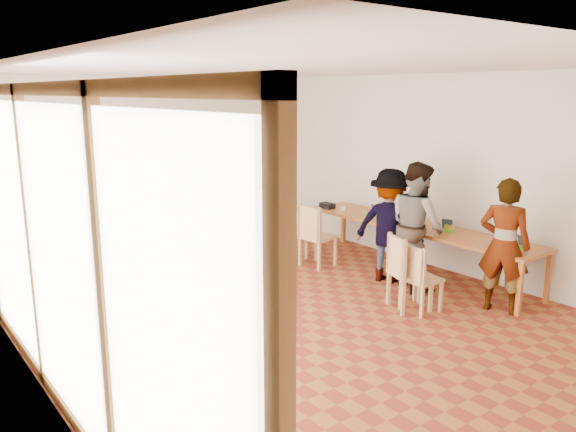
% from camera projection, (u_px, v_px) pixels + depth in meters
% --- Properties ---
extents(ground, '(8.00, 8.00, 0.00)m').
position_uv_depth(ground, '(288.00, 311.00, 7.15)').
color(ground, brown).
rests_on(ground, ground).
extents(wall_back, '(6.00, 0.10, 3.00)m').
position_uv_depth(wall_back, '(150.00, 163.00, 9.91)').
color(wall_back, beige).
rests_on(wall_back, ground).
extents(wall_right, '(0.10, 8.00, 3.00)m').
position_uv_depth(wall_right, '(443.00, 173.00, 8.61)').
color(wall_right, beige).
rests_on(wall_right, ground).
extents(window_wall, '(0.10, 8.00, 3.00)m').
position_uv_depth(window_wall, '(29.00, 231.00, 5.05)').
color(window_wall, white).
rests_on(window_wall, ground).
extents(ceiling, '(6.00, 8.00, 0.04)m').
position_uv_depth(ceiling, '(288.00, 66.00, 6.49)').
color(ceiling, white).
rests_on(ceiling, wall_back).
extents(communal_table, '(0.80, 4.00, 0.75)m').
position_uv_depth(communal_table, '(415.00, 228.00, 8.54)').
color(communal_table, '#B05B27').
rests_on(communal_table, ground).
extents(side_table, '(0.90, 0.90, 0.75)m').
position_uv_depth(side_table, '(169.00, 247.00, 7.58)').
color(side_table, '#B05B27').
rests_on(side_table, ground).
extents(chair_near, '(0.58, 0.58, 0.52)m').
position_uv_depth(chair_near, '(403.00, 265.00, 7.07)').
color(chair_near, tan).
rests_on(chair_near, ground).
extents(chair_mid, '(0.43, 0.43, 0.47)m').
position_uv_depth(chair_mid, '(417.00, 271.00, 6.98)').
color(chair_mid, tan).
rests_on(chair_mid, ground).
extents(chair_far, '(0.59, 0.59, 0.52)m').
position_uv_depth(chair_far, '(287.00, 226.00, 9.10)').
color(chair_far, tan).
rests_on(chair_far, ground).
extents(chair_empty, '(0.53, 0.53, 0.53)m').
position_uv_depth(chair_empty, '(314.00, 230.00, 8.79)').
color(chair_empty, tan).
rests_on(chair_empty, ground).
extents(chair_spare, '(0.52, 0.52, 0.55)m').
position_uv_depth(chair_spare, '(86.00, 245.00, 7.85)').
color(chair_spare, tan).
rests_on(chair_spare, ground).
extents(person_near, '(0.60, 0.73, 1.71)m').
position_uv_depth(person_near, '(504.00, 246.00, 6.97)').
color(person_near, gray).
rests_on(person_near, ground).
extents(person_mid, '(0.94, 1.06, 1.80)m').
position_uv_depth(person_mid, '(417.00, 225.00, 7.85)').
color(person_mid, gray).
rests_on(person_mid, ground).
extents(person_far, '(0.94, 1.22, 1.66)m').
position_uv_depth(person_far, '(389.00, 226.00, 8.12)').
color(person_far, gray).
rests_on(person_far, ground).
extents(laptop_near, '(0.25, 0.26, 0.18)m').
position_uv_depth(laptop_near, '(520.00, 244.00, 7.28)').
color(laptop_near, '#51BB38').
rests_on(laptop_near, communal_table).
extents(laptop_mid, '(0.25, 0.27, 0.19)m').
position_uv_depth(laptop_mid, '(446.00, 227.00, 8.17)').
color(laptop_mid, '#51BB38').
rests_on(laptop_mid, communal_table).
extents(laptop_far, '(0.25, 0.26, 0.18)m').
position_uv_depth(laptop_far, '(372.00, 211.00, 9.28)').
color(laptop_far, '#51BB38').
rests_on(laptop_far, communal_table).
extents(yellow_mug, '(0.14, 0.14, 0.10)m').
position_uv_depth(yellow_mug, '(449.00, 228.00, 8.13)').
color(yellow_mug, gold).
rests_on(yellow_mug, communal_table).
extents(green_bottle, '(0.07, 0.07, 0.28)m').
position_uv_depth(green_bottle, '(505.00, 235.00, 7.36)').
color(green_bottle, '#146614').
rests_on(green_bottle, communal_table).
extents(clear_glass, '(0.07, 0.07, 0.09)m').
position_uv_depth(clear_glass, '(508.00, 246.00, 7.19)').
color(clear_glass, silver).
rests_on(clear_glass, communal_table).
extents(condiment_cup, '(0.08, 0.08, 0.06)m').
position_uv_depth(condiment_cup, '(343.00, 209.00, 9.54)').
color(condiment_cup, white).
rests_on(condiment_cup, communal_table).
extents(pink_phone, '(0.05, 0.10, 0.01)m').
position_uv_depth(pink_phone, '(371.00, 211.00, 9.50)').
color(pink_phone, '#C9435F').
rests_on(pink_phone, communal_table).
extents(black_pouch, '(0.16, 0.26, 0.09)m').
position_uv_depth(black_pouch, '(327.00, 206.00, 9.73)').
color(black_pouch, black).
rests_on(black_pouch, communal_table).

